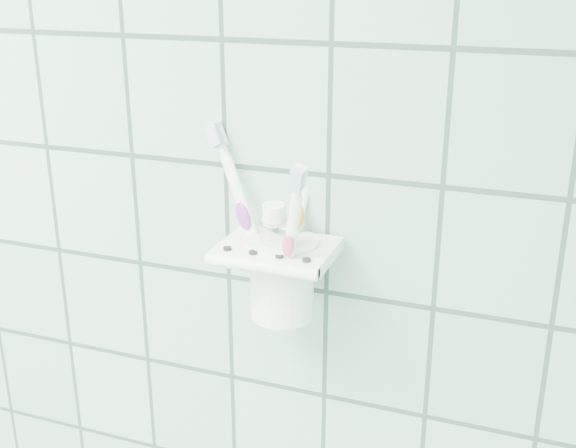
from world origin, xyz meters
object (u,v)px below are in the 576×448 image
(toothbrush_pink, at_px, (279,218))
(toothpaste_tube, at_px, (279,251))
(cup, at_px, (282,275))
(toothbrush_orange, at_px, (281,231))
(holder_bracket, at_px, (278,251))
(toothbrush_blue, at_px, (273,223))

(toothbrush_pink, xyz_separation_m, toothpaste_tube, (-0.00, 0.00, -0.04))
(cup, height_order, toothbrush_pink, toothbrush_pink)
(cup, relative_size, toothpaste_tube, 0.69)
(cup, distance_m, toothbrush_orange, 0.06)
(cup, bearing_deg, holder_bracket, -130.78)
(holder_bracket, relative_size, toothpaste_tube, 0.93)
(holder_bracket, distance_m, toothbrush_pink, 0.04)
(holder_bracket, xyz_separation_m, toothbrush_orange, (0.01, -0.01, 0.03))
(holder_bracket, height_order, toothbrush_orange, toothbrush_orange)
(toothbrush_pink, distance_m, toothbrush_orange, 0.01)
(cup, relative_size, toothbrush_orange, 0.47)
(cup, height_order, toothbrush_blue, toothbrush_blue)
(toothbrush_pink, relative_size, toothpaste_tube, 1.64)
(toothbrush_pink, xyz_separation_m, toothbrush_orange, (0.00, 0.00, -0.01))
(toothbrush_pink, bearing_deg, toothpaste_tube, 160.83)
(cup, xyz_separation_m, toothpaste_tube, (0.00, -0.01, 0.03))
(toothbrush_blue, bearing_deg, toothpaste_tube, -17.97)
(toothbrush_orange, bearing_deg, holder_bracket, 131.53)
(holder_bracket, height_order, toothbrush_pink, toothbrush_pink)
(holder_bracket, bearing_deg, toothbrush_pink, -63.54)
(toothpaste_tube, bearing_deg, toothbrush_pink, -5.55)
(holder_bracket, height_order, toothbrush_blue, toothbrush_blue)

